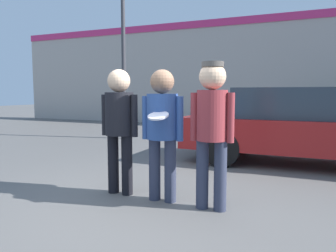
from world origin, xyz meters
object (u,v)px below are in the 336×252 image
object	(u,v)px
parked_car_near	(302,126)
street_lamp	(132,23)
shrub	(329,116)
person_left	(119,120)
person_middle_with_frisbee	(162,123)
person_right	(212,121)

from	to	relation	value
parked_car_near	street_lamp	xyz separation A→B (m)	(-4.73, 1.78, 2.65)
parked_car_near	shrub	distance (m)	6.12
person_left	parked_car_near	world-z (taller)	person_left
person_middle_with_frisbee	person_right	bearing A→B (deg)	-4.68
street_lamp	shrub	bearing A→B (deg)	38.07
shrub	person_right	bearing A→B (deg)	-100.35
parked_car_near	shrub	size ratio (longest dim) A/B	3.85
person_middle_with_frisbee	person_right	world-z (taller)	person_right
person_right	street_lamp	size ratio (longest dim) A/B	0.32
person_left	shrub	size ratio (longest dim) A/B	1.46
person_middle_with_frisbee	parked_car_near	world-z (taller)	person_middle_with_frisbee
shrub	person_left	bearing A→B (deg)	-108.32
person_left	person_right	world-z (taller)	person_right
person_left	shrub	xyz separation A→B (m)	(3.00, 9.06, -0.44)
person_left	person_middle_with_frisbee	world-z (taller)	person_left
person_right	shrub	bearing A→B (deg)	79.65
person_left	shrub	bearing A→B (deg)	71.68
person_middle_with_frisbee	person_right	xyz separation A→B (m)	(0.66, -0.05, 0.05)
person_right	person_left	bearing A→B (deg)	175.49
person_right	street_lamp	bearing A→B (deg)	128.06
person_left	street_lamp	xyz separation A→B (m)	(-2.48, 4.76, 2.38)
person_left	street_lamp	bearing A→B (deg)	117.55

